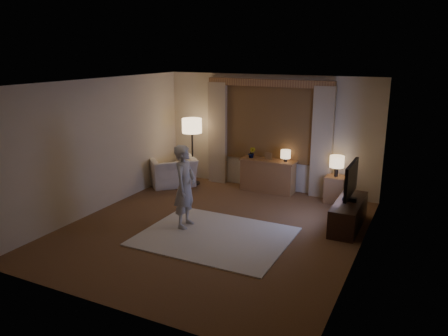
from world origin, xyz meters
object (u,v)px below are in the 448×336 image
Objects in this scene: sideboard at (268,176)px; tv_stand at (348,214)px; person at (185,186)px; side_table at (335,189)px; armchair at (172,171)px.

tv_stand is (2.05, -1.32, -0.10)m from sideboard.
tv_stand is 2.99m from person.
sideboard is 1.53m from side_table.
person is at bearing 81.38° from armchair.
armchair is at bearing -165.28° from sideboard.
sideboard is 2.71m from person.
armchair is (-2.19, -0.57, -0.01)m from sideboard.
sideboard is at bearing 147.27° from tv_stand.
sideboard reaches higher than armchair.
person is at bearing -153.97° from tv_stand.
sideboard is 0.86× the size of tv_stand.
tv_stand is (0.52, -1.27, -0.03)m from side_table.
armchair is 2.62m from person.
person is (-2.12, -2.56, 0.49)m from side_table.
person reaches higher than sideboard.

